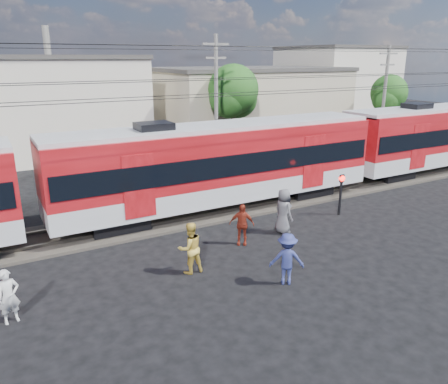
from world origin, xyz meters
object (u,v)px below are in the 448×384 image
Objects in this scene: commuter_train at (224,161)px; pedestrian_c at (287,259)px; car_silver at (410,142)px; pedestrian_a at (9,296)px; crossing_signal at (341,187)px.

commuter_train reaches higher than pedestrian_c.
pedestrian_c is at bearing 118.12° from car_silver.
pedestrian_a reaches higher than car_silver.
pedestrian_c is at bearing -146.54° from crossing_signal.
commuter_train is 7.82m from pedestrian_c.
pedestrian_a is 0.39× the size of car_silver.
commuter_train is 20.36m from car_silver.
commuter_train is at bearing 142.25° from crossing_signal.
pedestrian_a is 8.30m from pedestrian_c.
commuter_train is 12.26× the size of car_silver.
commuter_train is at bearing 17.13° from pedestrian_a.
car_silver is (21.48, 12.41, -0.18)m from pedestrian_c.
pedestrian_a is 0.91× the size of pedestrian_c.
pedestrian_a is at bearing 18.45° from pedestrian_c.
commuter_train reaches higher than pedestrian_a.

